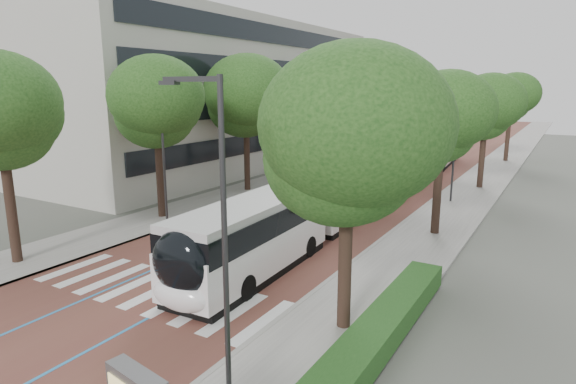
% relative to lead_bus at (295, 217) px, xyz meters
% --- Properties ---
extents(ground, '(160.00, 160.00, 0.00)m').
position_rel_lead_bus_xyz_m(ground, '(-2.30, -8.22, -1.63)').
color(ground, '#51544C').
rests_on(ground, ground).
extents(road, '(11.00, 140.00, 0.02)m').
position_rel_lead_bus_xyz_m(road, '(-2.30, 31.78, -1.62)').
color(road, brown).
rests_on(road, ground).
extents(sidewalk_left, '(4.00, 140.00, 0.12)m').
position_rel_lead_bus_xyz_m(sidewalk_left, '(-9.80, 31.78, -1.57)').
color(sidewalk_left, gray).
rests_on(sidewalk_left, ground).
extents(sidewalk_right, '(4.00, 140.00, 0.12)m').
position_rel_lead_bus_xyz_m(sidewalk_right, '(5.20, 31.78, -1.57)').
color(sidewalk_right, gray).
rests_on(sidewalk_right, ground).
extents(kerb_left, '(0.20, 140.00, 0.14)m').
position_rel_lead_bus_xyz_m(kerb_left, '(-7.90, 31.78, -1.57)').
color(kerb_left, gray).
rests_on(kerb_left, ground).
extents(kerb_right, '(0.20, 140.00, 0.14)m').
position_rel_lead_bus_xyz_m(kerb_right, '(3.30, 31.78, -1.57)').
color(kerb_right, gray).
rests_on(kerb_right, ground).
extents(zebra_crossing, '(10.55, 3.60, 0.01)m').
position_rel_lead_bus_xyz_m(zebra_crossing, '(-2.10, -7.22, -1.60)').
color(zebra_crossing, silver).
rests_on(zebra_crossing, ground).
extents(lane_line_left, '(0.12, 126.00, 0.01)m').
position_rel_lead_bus_xyz_m(lane_line_left, '(-3.90, 31.78, -1.60)').
color(lane_line_left, '#257CBB').
rests_on(lane_line_left, road).
extents(lane_line_right, '(0.12, 126.00, 0.01)m').
position_rel_lead_bus_xyz_m(lane_line_right, '(-0.70, 31.78, -1.60)').
color(lane_line_right, '#257CBB').
rests_on(lane_line_right, road).
extents(office_building, '(18.11, 40.00, 14.00)m').
position_rel_lead_bus_xyz_m(office_building, '(-21.77, 19.78, 5.37)').
color(office_building, '#BBB7AD').
rests_on(office_building, ground).
extents(hedge, '(1.20, 14.00, 0.80)m').
position_rel_lead_bus_xyz_m(hedge, '(6.80, -8.22, -1.11)').
color(hedge, '#1B4819').
rests_on(hedge, sidewalk_right).
extents(streetlight_near, '(1.82, 0.20, 8.00)m').
position_rel_lead_bus_xyz_m(streetlight_near, '(4.32, -11.22, 3.19)').
color(streetlight_near, '#303033').
rests_on(streetlight_near, sidewalk_right).
extents(streetlight_far, '(1.82, 0.20, 8.00)m').
position_rel_lead_bus_xyz_m(streetlight_far, '(4.32, 13.78, 3.19)').
color(streetlight_far, '#303033').
rests_on(streetlight_far, sidewalk_right).
extents(lamp_post_left, '(0.14, 0.14, 8.00)m').
position_rel_lead_bus_xyz_m(lamp_post_left, '(-8.40, -0.22, 2.49)').
color(lamp_post_left, '#303033').
rests_on(lamp_post_left, sidewalk_left).
extents(trees_left, '(6.43, 60.40, 9.65)m').
position_rel_lead_bus_xyz_m(trees_left, '(-9.80, 17.51, 5.21)').
color(trees_left, black).
rests_on(trees_left, ground).
extents(trees_right, '(5.83, 47.45, 8.70)m').
position_rel_lead_bus_xyz_m(trees_right, '(5.40, 11.76, 4.55)').
color(trees_right, black).
rests_on(trees_right, ground).
extents(lead_bus, '(3.18, 18.48, 3.20)m').
position_rel_lead_bus_xyz_m(lead_bus, '(0.00, 0.00, 0.00)').
color(lead_bus, black).
rests_on(lead_bus, ground).
extents(bus_queued_0, '(3.06, 12.50, 3.20)m').
position_rel_lead_bus_xyz_m(bus_queued_0, '(0.16, 15.44, -0.00)').
color(bus_queued_0, white).
rests_on(bus_queued_0, ground).
extents(bus_queued_1, '(3.33, 12.54, 3.20)m').
position_rel_lead_bus_xyz_m(bus_queued_1, '(-0.24, 29.12, -0.00)').
color(bus_queued_1, white).
rests_on(bus_queued_1, ground).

